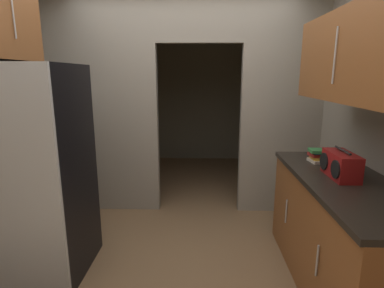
{
  "coord_description": "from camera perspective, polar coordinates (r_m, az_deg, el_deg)",
  "views": [
    {
      "loc": [
        0.19,
        -2.24,
        1.66
      ],
      "look_at": [
        0.11,
        0.4,
        1.06
      ],
      "focal_mm": 28.63,
      "sensor_mm": 36.0,
      "label": 1
    }
  ],
  "objects": [
    {
      "name": "ground",
      "position": [
        2.79,
        -2.77,
        -23.7
      ],
      "size": [
        20.0,
        20.0,
        0.0
      ],
      "primitive_type": "plane",
      "color": "brown"
    },
    {
      "name": "kitchen_partition",
      "position": [
        3.65,
        -2.17,
        8.39
      ],
      "size": [
        3.2,
        0.12,
        2.58
      ],
      "color": "#9E998C",
      "rests_on": "ground"
    },
    {
      "name": "adjoining_room_shell",
      "position": [
        5.34,
        -0.39,
        8.83
      ],
      "size": [
        3.2,
        2.48,
        2.58
      ],
      "color": "gray",
      "rests_on": "ground"
    },
    {
      "name": "refrigerator",
      "position": [
        2.82,
        -27.39,
        -4.94
      ],
      "size": [
        0.78,
        0.78,
        1.74
      ],
      "color": "black",
      "rests_on": "ground"
    },
    {
      "name": "lower_cabinet_run",
      "position": [
        2.71,
        25.99,
        -15.05
      ],
      "size": [
        0.65,
        1.69,
        0.9
      ],
      "color": "brown",
      "rests_on": "ground"
    },
    {
      "name": "upper_cabinet_counterside",
      "position": [
        2.43,
        29.14,
        14.19
      ],
      "size": [
        0.36,
        1.52,
        0.63
      ],
      "color": "brown"
    },
    {
      "name": "boombox",
      "position": [
        2.56,
        25.96,
        -3.56
      ],
      "size": [
        0.17,
        0.35,
        0.22
      ],
      "color": "maroon",
      "rests_on": "lower_cabinet_run"
    },
    {
      "name": "book_stack",
      "position": [
        2.93,
        22.27,
        -2.05
      ],
      "size": [
        0.15,
        0.16,
        0.12
      ],
      "color": "beige",
      "rests_on": "lower_cabinet_run"
    }
  ]
}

